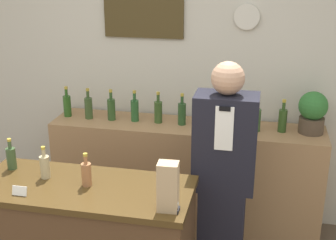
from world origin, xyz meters
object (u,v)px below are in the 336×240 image
object	(u,v)px
potted_plant	(313,112)
tape_dispenser	(172,208)
paper_bag	(168,187)
shopkeeper	(223,180)

from	to	relation	value
potted_plant	tape_dispenser	world-z (taller)	potted_plant
potted_plant	paper_bag	size ratio (longest dim) A/B	1.17
potted_plant	shopkeeper	bearing A→B (deg)	-130.32
tape_dispenser	potted_plant	bearing A→B (deg)	58.94
shopkeeper	tape_dispenser	size ratio (longest dim) A/B	18.07
paper_bag	tape_dispenser	size ratio (longest dim) A/B	3.14
potted_plant	paper_bag	xyz separation A→B (m)	(-0.85, -1.36, -0.03)
shopkeeper	tape_dispenser	bearing A→B (deg)	-108.58
shopkeeper	paper_bag	world-z (taller)	shopkeeper
shopkeeper	paper_bag	bearing A→B (deg)	-110.79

